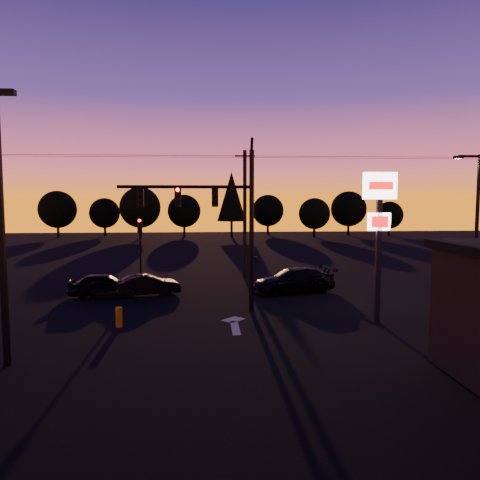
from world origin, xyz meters
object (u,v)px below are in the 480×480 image
object	(u,v)px
pylon_sign	(379,215)
car_mid	(148,285)
bollard	(119,317)
car_left	(104,285)
secondary_signal	(140,242)
parking_lot_light	(0,210)
traffic_signal_mast	(219,213)
car_right	(294,280)
streetlight	(475,221)

from	to	relation	value
pylon_sign	car_mid	world-z (taller)	pylon_sign
pylon_sign	bollard	bearing A→B (deg)	179.87
car_mid	car_left	bearing A→B (deg)	76.66
secondary_signal	pylon_sign	bearing A→B (deg)	-39.77
parking_lot_light	traffic_signal_mast	bearing A→B (deg)	43.37
parking_lot_light	pylon_sign	bearing A→B (deg)	17.23
car_right	pylon_sign	bearing A→B (deg)	4.32
secondary_signal	car_mid	bearing A→B (deg)	-75.44
pylon_sign	bollard	distance (m)	12.42
pylon_sign	car_left	size ratio (longest dim) A/B	1.71
pylon_sign	traffic_signal_mast	bearing A→B (deg)	160.64
car_right	parking_lot_light	bearing A→B (deg)	-61.86
parking_lot_light	streetlight	size ratio (longest dim) A/B	1.14
car_mid	secondary_signal	bearing A→B (deg)	-1.76
traffic_signal_mast	secondary_signal	world-z (taller)	traffic_signal_mast
pylon_sign	bollard	xyz separation A→B (m)	(-11.59, 0.03, -4.47)
car_left	car_right	world-z (taller)	car_right
traffic_signal_mast	parking_lot_light	size ratio (longest dim) A/B	0.94
streetlight	bollard	distance (m)	19.33
streetlight	car_right	xyz separation A→B (m)	(-9.43, 2.95, -3.68)
car_left	car_mid	world-z (taller)	car_left
parking_lot_light	car_mid	xyz separation A→B (m)	(3.33, 11.29, -4.65)
car_right	streetlight	bearing A→B (deg)	57.03
secondary_signal	car_right	xyz separation A→B (m)	(9.48, -3.03, -2.13)
bollard	streetlight	bearing A→B (deg)	12.13
traffic_signal_mast	streetlight	size ratio (longest dim) A/B	1.07
pylon_sign	car_left	bearing A→B (deg)	153.94
streetlight	car_right	size ratio (longest dim) A/B	1.58
secondary_signal	streetlight	bearing A→B (deg)	-17.56
secondary_signal	bollard	distance (m)	10.26
car_mid	parking_lot_light	bearing A→B (deg)	147.24
bollard	secondary_signal	bearing A→B (deg)	92.37
pylon_sign	car_right	distance (m)	8.50
traffic_signal_mast	car_right	bearing A→B (deg)	44.24
secondary_signal	pylon_sign	distance (m)	15.75
pylon_sign	car_mid	bearing A→B (deg)	148.71
parking_lot_light	bollard	bearing A→B (deg)	57.22
bollard	car_mid	xyz separation A→B (m)	(0.42, 6.76, 0.17)
pylon_sign	car_right	xyz separation A→B (m)	(-2.52, 6.96, -4.18)
bollard	car_mid	size ratio (longest dim) A/B	0.24
parking_lot_light	bollard	size ratio (longest dim) A/B	10.37
car_left	car_right	xyz separation A→B (m)	(11.10, 0.30, 0.06)
car_right	traffic_signal_mast	bearing A→B (deg)	-61.33
pylon_sign	streetlight	size ratio (longest dim) A/B	0.85
pylon_sign	car_mid	size ratio (longest dim) A/B	1.82
traffic_signal_mast	parking_lot_light	xyz separation A→B (m)	(-7.40, -6.99, 0.33)
bollard	car_right	size ratio (longest dim) A/B	0.17
car_left	car_right	size ratio (longest dim) A/B	0.78
traffic_signal_mast	car_left	size ratio (longest dim) A/B	2.16
car_left	pylon_sign	bearing A→B (deg)	-122.15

